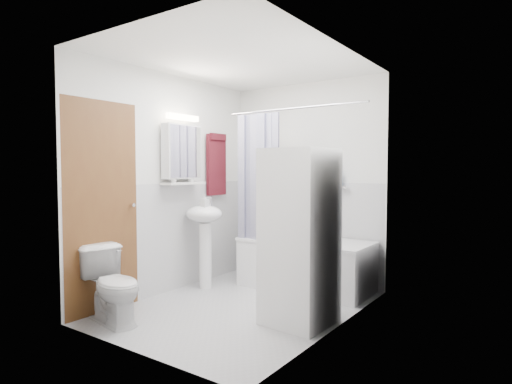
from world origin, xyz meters
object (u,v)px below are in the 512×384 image
Objects in this scene: sink at (204,227)px; toilet at (113,286)px; bathtub at (305,262)px; washer_dryer at (299,236)px.

sink is 1.35m from toilet.
bathtub is 0.96× the size of washer_dryer.
sink is (-0.96, -0.63, 0.39)m from bathtub.
washer_dryer is 2.30× the size of toilet.
toilet is at bearing -86.30° from sink.
bathtub is 1.41× the size of sink.
bathtub is 1.21m from sink.
washer_dryer reaches higher than toilet.
toilet is (-1.35, -0.94, -0.44)m from washer_dryer.
washer_dryer is at bearing -64.55° from bathtub.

